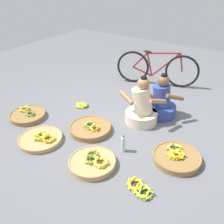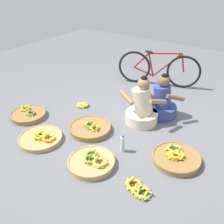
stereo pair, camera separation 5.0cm
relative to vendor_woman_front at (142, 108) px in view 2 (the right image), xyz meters
The scene contains 12 objects.
ground_plane 0.46m from the vendor_woman_front, 128.26° to the right, with size 10.00×10.00×0.00m, color slate.
vendor_woman_front is the anchor object (origin of this frame).
vendor_woman_behind 0.41m from the vendor_woman_front, 67.50° to the left, with size 0.72×0.52×0.76m.
bicycle_leaning 1.56m from the vendor_woman_front, 107.11° to the left, with size 1.63×0.59×0.73m.
banana_basket_mid_left 0.88m from the vendor_woman_front, 127.56° to the right, with size 0.64×0.64×0.16m.
banana_basket_front_left 1.04m from the vendor_woman_front, 33.94° to the right, with size 0.63×0.63×0.16m.
banana_basket_front_center 1.28m from the vendor_woman_front, 90.65° to the right, with size 0.61×0.61×0.15m.
banana_basket_front_right 1.91m from the vendor_woman_front, 149.72° to the right, with size 0.59×0.59×0.15m.
banana_basket_back_left 1.62m from the vendor_woman_front, 126.70° to the right, with size 0.64×0.64×0.14m.
loose_bananas_back_center 1.16m from the vendor_woman_front, behind, with size 0.24×0.25×0.09m.
loose_bananas_near_bicycle 1.48m from the vendor_woman_front, 61.95° to the right, with size 0.38×0.27×0.09m.
water_bottle 0.83m from the vendor_woman_front, 78.91° to the right, with size 0.06×0.06×0.26m.
Camera 2 is at (1.85, -2.83, 2.25)m, focal length 40.56 mm.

